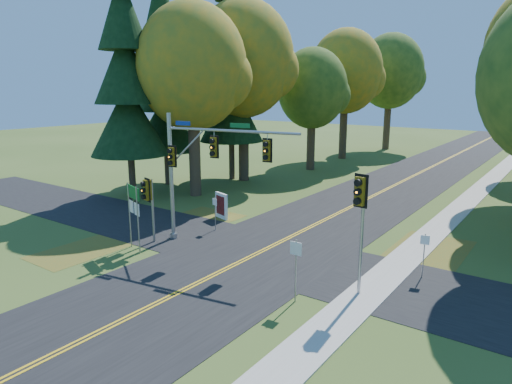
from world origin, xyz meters
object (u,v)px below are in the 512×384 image
Objects in this scene: route_sign_cluster at (133,204)px; info_kiosk at (221,206)px; traffic_mast at (200,162)px; east_signal_pole at (361,205)px.

route_sign_cluster is 2.09× the size of info_kiosk.
traffic_mast is 3.91m from route_sign_cluster.
east_signal_pole reaches higher than info_kiosk.
traffic_mast is at bearing -44.79° from info_kiosk.
info_kiosk is (-2.20, 4.27, -3.56)m from traffic_mast.
traffic_mast is 5.98m from info_kiosk.
route_sign_cluster is at bearing -137.08° from traffic_mast.
traffic_mast is at bearing 70.96° from route_sign_cluster.
traffic_mast is 2.18× the size of route_sign_cluster.
traffic_mast reaches higher than route_sign_cluster.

